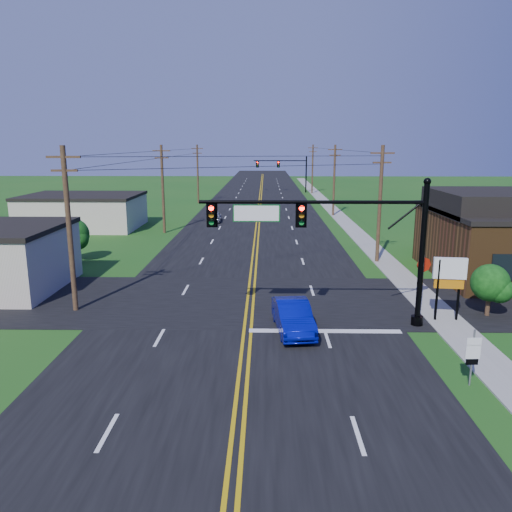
{
  "coord_description": "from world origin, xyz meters",
  "views": [
    {
      "loc": [
        1.03,
        -16.23,
        9.05
      ],
      "look_at": [
        0.54,
        10.0,
        3.15
      ],
      "focal_mm": 35.0,
      "sensor_mm": 36.0,
      "label": 1
    }
  ],
  "objects_px": {
    "signal_mast_far": "(283,168)",
    "route_sign": "(473,353)",
    "blue_car": "(293,317)",
    "signal_mast_main": "(332,234)",
    "stop_sign": "(423,269)"
  },
  "relations": [
    {
      "from": "blue_car",
      "to": "route_sign",
      "type": "height_order",
      "value": "route_sign"
    },
    {
      "from": "signal_mast_main",
      "to": "signal_mast_far",
      "type": "bearing_deg",
      "value": 89.92
    },
    {
      "from": "signal_mast_main",
      "to": "stop_sign",
      "type": "relative_size",
      "value": 4.43
    },
    {
      "from": "signal_mast_main",
      "to": "stop_sign",
      "type": "bearing_deg",
      "value": 36.82
    },
    {
      "from": "signal_mast_main",
      "to": "signal_mast_far",
      "type": "distance_m",
      "value": 72.0
    },
    {
      "from": "signal_mast_far",
      "to": "route_sign",
      "type": "height_order",
      "value": "signal_mast_far"
    },
    {
      "from": "signal_mast_far",
      "to": "route_sign",
      "type": "relative_size",
      "value": 4.85
    },
    {
      "from": "signal_mast_main",
      "to": "blue_car",
      "type": "distance_m",
      "value": 4.55
    },
    {
      "from": "signal_mast_main",
      "to": "blue_car",
      "type": "height_order",
      "value": "signal_mast_main"
    },
    {
      "from": "stop_sign",
      "to": "signal_mast_far",
      "type": "bearing_deg",
      "value": 83.83
    },
    {
      "from": "signal_mast_main",
      "to": "blue_car",
      "type": "relative_size",
      "value": 2.47
    },
    {
      "from": "signal_mast_main",
      "to": "signal_mast_far",
      "type": "xyz_separation_m",
      "value": [
        0.1,
        72.0,
        -0.2
      ]
    },
    {
      "from": "signal_mast_far",
      "to": "blue_car",
      "type": "xyz_separation_m",
      "value": [
        -2.02,
        -73.0,
        -3.79
      ]
    },
    {
      "from": "blue_car",
      "to": "stop_sign",
      "type": "bearing_deg",
      "value": 28.26
    },
    {
      "from": "signal_mast_main",
      "to": "blue_car",
      "type": "xyz_separation_m",
      "value": [
        -1.92,
        -1.0,
        -4.0
      ]
    }
  ]
}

